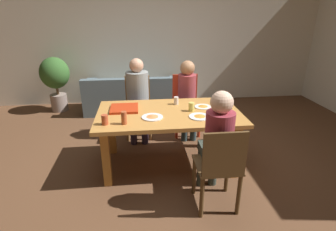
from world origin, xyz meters
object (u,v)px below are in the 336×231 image
object	(u,v)px
drinking_glass_3	(176,101)
couch	(134,97)
chair_1	(186,103)
plate_1	(203,106)
plate_2	(200,116)
drinking_glass_0	(191,107)
dining_table	(169,119)
chair_2	(220,167)
pizza_box_0	(124,108)
person_2	(217,139)
plate_0	(152,117)
potted_plant	(55,78)
person_0	(138,93)
drinking_glass_1	(124,118)
chair_0	(138,105)
drinking_glass_2	(105,120)
person_1	(187,93)

from	to	relation	value
drinking_glass_3	couch	world-z (taller)	drinking_glass_3
chair_1	plate_1	world-z (taller)	chair_1
plate_2	drinking_glass_0	xyz separation A→B (m)	(-0.06, 0.22, 0.05)
dining_table	plate_1	world-z (taller)	plate_1
chair_2	plate_1	xyz separation A→B (m)	(0.07, 1.06, 0.25)
pizza_box_0	plate_2	world-z (taller)	pizza_box_0
dining_table	pizza_box_0	bearing A→B (deg)	165.22
person_2	drinking_glass_3	distance (m)	1.10
plate_0	person_2	bearing A→B (deg)	-45.03
dining_table	potted_plant	size ratio (longest dim) A/B	1.64
person_0	potted_plant	distance (m)	2.17
plate_2	couch	xyz separation A→B (m)	(-0.83, 2.37, -0.48)
drinking_glass_1	pizza_box_0	bearing A→B (deg)	92.36
plate_1	drinking_glass_1	bearing A→B (deg)	-156.41
pizza_box_0	drinking_glass_0	xyz separation A→B (m)	(0.85, -0.15, 0.04)
chair_0	plate_1	bearing A→B (deg)	-45.68
plate_0	drinking_glass_3	size ratio (longest dim) A/B	2.45
chair_1	drinking_glass_2	bearing A→B (deg)	-131.31
chair_0	drinking_glass_0	bearing A→B (deg)	-55.83
dining_table	potted_plant	distance (m)	3.06
drinking_glass_0	couch	xyz separation A→B (m)	(-0.77, 2.15, -0.53)
dining_table	couch	size ratio (longest dim) A/B	0.92
chair_2	drinking_glass_2	bearing A→B (deg)	151.36
person_1	plate_0	distance (m)	1.20
drinking_glass_3	potted_plant	distance (m)	2.95
plate_2	drinking_glass_2	bearing A→B (deg)	-175.12
chair_1	drinking_glass_2	distance (m)	1.77
chair_1	plate_0	xyz separation A→B (m)	(-0.61, -1.17, 0.25)
chair_0	chair_1	world-z (taller)	chair_1
plate_0	plate_2	bearing A→B (deg)	-4.96
pizza_box_0	person_2	bearing A→B (deg)	-44.14
chair_2	potted_plant	size ratio (longest dim) A/B	0.85
person_0	chair_1	xyz separation A→B (m)	(0.78, 0.14, -0.24)
person_0	couch	world-z (taller)	person_0
plate_0	drinking_glass_1	world-z (taller)	drinking_glass_1
chair_1	drinking_glass_2	xyz separation A→B (m)	(-1.15, -1.31, 0.29)
person_2	potted_plant	xyz separation A→B (m)	(-2.41, 3.08, -0.04)
chair_2	plate_1	distance (m)	1.09
chair_0	person_0	size ratio (longest dim) A/B	0.75
dining_table	drinking_glass_1	distance (m)	0.66
chair_0	person_0	xyz separation A→B (m)	(-0.00, -0.13, 0.25)
drinking_glass_2	person_0	bearing A→B (deg)	72.60
chair_1	chair_2	distance (m)	1.94
person_0	plate_2	bearing A→B (deg)	-55.66
pizza_box_0	plate_1	bearing A→B (deg)	-1.49
chair_1	plate_2	bearing A→B (deg)	-92.20
plate_2	drinking_glass_3	xyz separation A→B (m)	(-0.22, 0.50, 0.04)
dining_table	couch	bearing A→B (deg)	102.52
drinking_glass_1	potted_plant	size ratio (longest dim) A/B	0.14
chair_2	plate_1	world-z (taller)	chair_2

